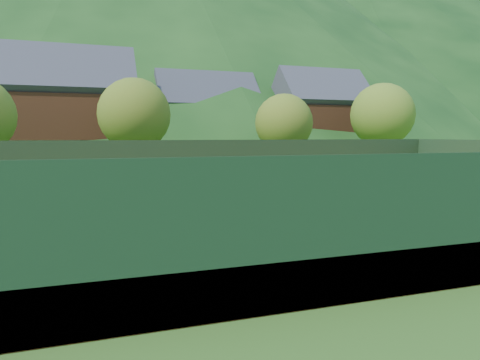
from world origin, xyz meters
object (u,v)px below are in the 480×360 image
object	(u,v)px
student_a	(307,183)
student_c	(364,179)
coach	(255,199)
student_d	(403,179)
chalet_mid	(206,122)
chalet_right	(320,120)
tennis_net	(257,194)
chalet_left	(68,113)
ball_hopper	(116,216)
student_b	(323,181)

from	to	relation	value
student_a	student_c	distance (m)	3.67
coach	student_d	distance (m)	11.67
coach	student_a	world-z (taller)	coach
chalet_mid	coach	bearing A→B (deg)	-101.16
student_c	student_d	bearing A→B (deg)	160.45
student_d	chalet_right	xyz separation A→B (m)	(10.61, 28.94, 4.42)
student_d	chalet_mid	distance (m)	33.37
tennis_net	chalet_right	world-z (taller)	chalet_right
tennis_net	chalet_mid	xyz separation A→B (m)	(6.00, 34.00, 4.47)
coach	chalet_left	bearing A→B (deg)	119.48
chalet_left	chalet_mid	size ratio (longest dim) A/B	1.09
student_a	tennis_net	xyz separation A→B (m)	(-3.78, -2.10, -0.22)
coach	chalet_mid	world-z (taller)	chalet_mid
student_a	student_d	xyz separation A→B (m)	(5.61, -1.04, 0.10)
student_a	tennis_net	bearing A→B (deg)	26.35
ball_hopper	chalet_left	distance (m)	35.33
student_c	ball_hopper	size ratio (longest dim) A/B	1.55
student_c	chalet_right	bearing A→B (deg)	-106.52
ball_hopper	chalet_mid	distance (m)	41.11
student_a	student_c	bearing A→B (deg)	176.67
student_d	chalet_left	distance (m)	35.16
tennis_net	chalet_right	distance (m)	36.37
ball_hopper	chalet_right	xyz separation A→B (m)	(26.80, 34.84, 4.49)
coach	student_d	xyz separation A→B (m)	(10.77, 4.49, -0.02)
ball_hopper	chalet_left	world-z (taller)	chalet_left
student_d	student_c	bearing A→B (deg)	-22.83
student_b	ball_hopper	world-z (taller)	student_b
chalet_mid	chalet_right	world-z (taller)	chalet_right
student_a	ball_hopper	xyz separation A→B (m)	(-10.58, -6.94, 0.02)
student_b	ball_hopper	size ratio (longest dim) A/B	1.60
student_b	ball_hopper	xyz separation A→B (m)	(-11.49, -6.72, -0.06)
chalet_mid	student_b	bearing A→B (deg)	-92.34
chalet_mid	student_c	bearing A→B (deg)	-87.40
student_a	chalet_right	distance (m)	32.59
student_b	chalet_right	bearing A→B (deg)	-115.99
student_d	student_a	bearing A→B (deg)	-6.08
coach	student_c	xyz separation A→B (m)	(8.83, 5.48, -0.06)
student_d	tennis_net	distance (m)	9.45
ball_hopper	student_d	bearing A→B (deg)	20.03
student_c	tennis_net	world-z (taller)	student_c
student_b	tennis_net	world-z (taller)	student_b
chalet_mid	student_d	bearing A→B (deg)	-84.13
student_c	chalet_left	size ratio (longest dim) A/B	0.11
student_a	chalet_mid	size ratio (longest dim) A/B	0.11
chalet_left	chalet_right	xyz separation A→B (m)	(30.00, 0.00, -0.39)
student_b	student_c	distance (m)	2.77
coach	tennis_net	bearing A→B (deg)	83.02
tennis_net	chalet_right	bearing A→B (deg)	56.31
chalet_mid	chalet_right	size ratio (longest dim) A/B	1.06
student_b	chalet_left	world-z (taller)	chalet_left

